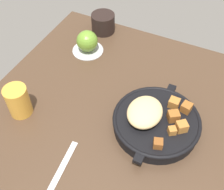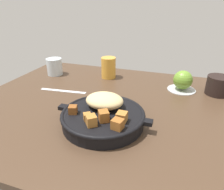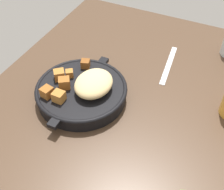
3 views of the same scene
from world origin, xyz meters
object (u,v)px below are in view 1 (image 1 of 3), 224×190
cast_iron_skillet (155,121)px  juice_glass_amber (18,101)px  coffee_mug_dark (103,23)px  red_apple (87,41)px  butter_knife (59,173)px

cast_iron_skillet → juice_glass_amber: juice_glass_amber is taller
cast_iron_skillet → coffee_mug_dark: 48.95cm
red_apple → juice_glass_amber: size_ratio=0.79×
butter_knife → coffee_mug_dark: coffee_mug_dark is taller
cast_iron_skillet → coffee_mug_dark: (34.95, 34.27, 0.69)cm
red_apple → butter_knife: size_ratio=0.39×
red_apple → coffee_mug_dark: (13.32, 0.38, -0.77)cm
butter_knife → juice_glass_amber: (12.21, 21.19, 4.68)cm
cast_iron_skillet → juice_glass_amber: size_ratio=3.02×
red_apple → coffee_mug_dark: 13.35cm
butter_knife → juice_glass_amber: size_ratio=2.01×
coffee_mug_dark → juice_glass_amber: 47.08cm
butter_knife → cast_iron_skillet: bearing=-40.9°
cast_iron_skillet → juice_glass_amber: 40.07cm
cast_iron_skillet → butter_knife: size_ratio=1.51×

